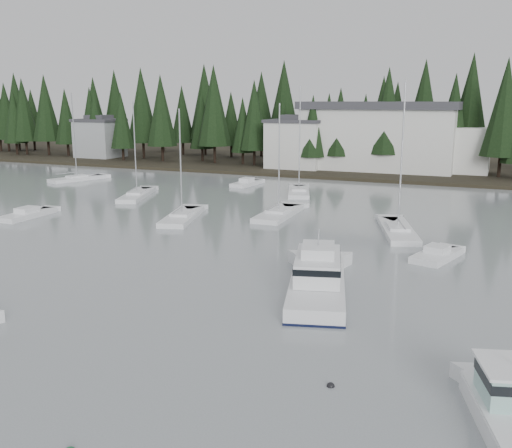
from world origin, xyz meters
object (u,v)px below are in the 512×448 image
at_px(sailboat_5, 279,215).
at_px(sailboat_8, 182,218).
at_px(cabin_cruiser_center, 317,282).
at_px(runabout_0, 27,216).
at_px(sailboat_9, 137,196).
at_px(house_west, 296,143).
at_px(sailboat_3, 398,232).
at_px(sailboat_7, 299,193).
at_px(runabout_1, 437,257).
at_px(sailboat_6, 77,180).
at_px(runabout_3, 247,184).
at_px(house_far_west, 100,137).
at_px(harbor_inn, 391,137).

height_order(sailboat_5, sailboat_8, sailboat_5).
distance_m(cabin_cruiser_center, runabout_0, 35.67).
height_order(cabin_cruiser_center, sailboat_5, sailboat_5).
bearing_deg(sailboat_9, sailboat_5, -121.01).
bearing_deg(runabout_0, sailboat_9, -14.92).
relative_size(house_west, sailboat_8, 0.84).
height_order(cabin_cruiser_center, sailboat_3, sailboat_3).
distance_m(cabin_cruiser_center, sailboat_9, 40.09).
distance_m(house_west, sailboat_7, 24.72).
bearing_deg(runabout_1, sailboat_5, 74.43).
height_order(sailboat_6, runabout_0, sailboat_6).
height_order(sailboat_3, runabout_0, sailboat_3).
height_order(sailboat_6, runabout_1, sailboat_6).
xyz_separation_m(cabin_cruiser_center, sailboat_5, (-10.77, 21.34, -0.63)).
bearing_deg(runabout_0, sailboat_8, -73.45).
height_order(house_west, sailboat_5, sailboat_5).
distance_m(runabout_0, runabout_3, 31.21).
relative_size(house_west, house_far_west, 1.13).
bearing_deg(sailboat_7, sailboat_5, 171.94).
bearing_deg(runabout_0, runabout_1, -92.77).
distance_m(sailboat_6, runabout_3, 25.66).
height_order(harbor_inn, runabout_0, harbor_inn).
relative_size(runabout_0, runabout_1, 1.19).
xyz_separation_m(house_far_west, runabout_1, (69.86, -49.46, -4.27)).
xyz_separation_m(sailboat_5, sailboat_6, (-36.94, 12.91, 0.02)).
distance_m(cabin_cruiser_center, sailboat_5, 23.91).
bearing_deg(harbor_inn, cabin_cruiser_center, -83.62).
bearing_deg(sailboat_5, harbor_inn, -7.86).
xyz_separation_m(cabin_cruiser_center, sailboat_7, (-13.55, 35.68, -0.60)).
relative_size(sailboat_5, sailboat_8, 1.05).
relative_size(harbor_inn, runabout_1, 5.28).
xyz_separation_m(house_west, sailboat_9, (-9.01, -33.02, -4.59)).
relative_size(harbor_inn, sailboat_6, 2.23).
relative_size(cabin_cruiser_center, sailboat_5, 0.94).
relative_size(cabin_cruiser_center, sailboat_3, 0.81).
bearing_deg(sailboat_3, cabin_cruiser_center, 156.67).
height_order(sailboat_8, runabout_0, sailboat_8).
height_order(house_far_west, sailboat_5, sailboat_5).
relative_size(sailboat_6, runabout_1, 2.37).
distance_m(harbor_inn, sailboat_9, 43.97).
height_order(harbor_inn, sailboat_5, harbor_inn).
relative_size(sailboat_8, runabout_0, 1.71).
distance_m(sailboat_7, runabout_0, 32.29).
relative_size(sailboat_8, runabout_3, 1.85).
relative_size(sailboat_5, runabout_0, 1.79).
bearing_deg(sailboat_8, sailboat_3, -99.80).
relative_size(sailboat_3, sailboat_7, 0.99).
relative_size(house_far_west, sailboat_8, 0.75).
relative_size(sailboat_6, sailboat_9, 1.10).
xyz_separation_m(house_west, runabout_3, (-0.70, -18.70, -4.52)).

